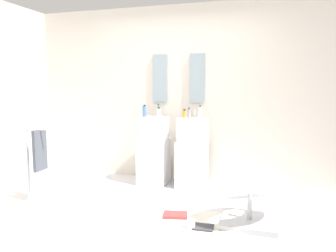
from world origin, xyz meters
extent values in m
cube|color=silver|center=(0.00, 0.00, -0.02)|extent=(4.80, 3.60, 0.04)
cube|color=beige|center=(0.00, 1.65, 1.30)|extent=(4.80, 0.10, 2.60)
cube|color=white|center=(-0.29, 1.27, 0.33)|extent=(0.40, 0.40, 0.66)
cylinder|color=white|center=(-0.29, 1.27, 0.82)|extent=(0.45, 0.45, 0.31)
cylinder|color=#B7BABF|center=(-0.29, 1.39, 1.02)|extent=(0.02, 0.02, 0.10)
cube|color=white|center=(0.29, 1.27, 0.33)|extent=(0.40, 0.40, 0.66)
cylinder|color=white|center=(0.29, 1.27, 0.82)|extent=(0.45, 0.45, 0.31)
cylinder|color=#B7BABF|center=(0.29, 1.39, 1.02)|extent=(0.02, 0.02, 0.10)
cube|color=#8C9EA8|center=(-0.29, 1.58, 1.53)|extent=(0.22, 0.03, 0.71)
cube|color=#8C9EA8|center=(0.29, 1.58, 1.53)|extent=(0.22, 0.03, 0.71)
cube|color=#B7BABF|center=(1.13, 0.20, 0.03)|extent=(0.56, 0.50, 0.06)
cylinder|color=#B7BABF|center=(1.13, 0.20, 0.20)|extent=(0.05, 0.05, 0.34)
torus|color=white|center=(1.13, 0.20, 0.40)|extent=(1.06, 1.06, 0.49)
cylinder|color=#B7BABF|center=(-1.52, 0.13, 0.47)|extent=(0.03, 0.03, 0.95)
cylinder|color=#B7BABF|center=(-1.34, 0.13, 0.90)|extent=(0.36, 0.02, 0.02)
cube|color=#4C515B|center=(-1.34, 0.13, 0.65)|extent=(0.04, 0.22, 0.50)
cube|color=white|center=(0.54, 0.03, 0.01)|extent=(1.15, 0.76, 0.01)
cube|color=#B73838|center=(0.35, 0.16, 0.02)|extent=(0.29, 0.23, 0.03)
cube|color=#38383D|center=(0.70, -0.04, 0.02)|extent=(0.21, 0.17, 0.02)
cylinder|color=white|center=(0.58, -0.09, 0.06)|extent=(0.08, 0.08, 0.09)
cylinder|color=#59996B|center=(-0.25, 1.39, 1.06)|extent=(0.04, 0.04, 0.17)
cylinder|color=black|center=(-0.25, 1.39, 1.15)|extent=(0.02, 0.02, 0.02)
cylinder|color=white|center=(0.38, 1.36, 1.05)|extent=(0.05, 0.05, 0.16)
cylinder|color=black|center=(0.38, 1.36, 1.14)|extent=(0.03, 0.03, 0.02)
cylinder|color=silver|center=(-0.18, 1.20, 1.04)|extent=(0.06, 0.06, 0.13)
cylinder|color=black|center=(-0.18, 1.20, 1.12)|extent=(0.03, 0.03, 0.02)
cylinder|color=#C68C38|center=(0.16, 1.33, 1.02)|extent=(0.06, 0.06, 0.10)
cylinder|color=black|center=(0.16, 1.33, 1.09)|extent=(0.03, 0.03, 0.02)
cylinder|color=#4C72B7|center=(-0.44, 1.32, 1.05)|extent=(0.06, 0.06, 0.15)
cylinder|color=black|center=(-0.44, 1.32, 1.14)|extent=(0.03, 0.03, 0.02)
cylinder|color=#99999E|center=(0.27, 1.12, 1.04)|extent=(0.04, 0.04, 0.14)
cylinder|color=black|center=(0.27, 1.12, 1.12)|extent=(0.02, 0.02, 0.02)
camera|label=1|loc=(1.25, -3.11, 1.43)|focal=34.73mm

